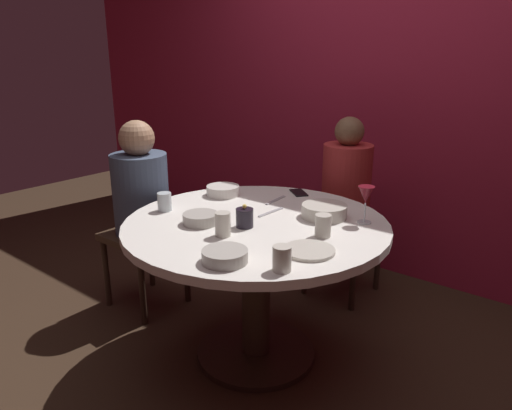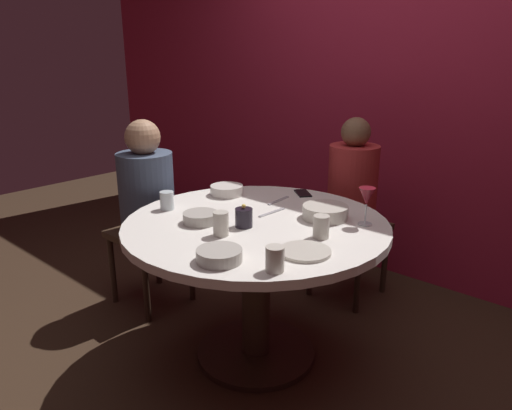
{
  "view_description": "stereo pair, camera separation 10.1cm",
  "coord_description": "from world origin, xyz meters",
  "views": [
    {
      "loc": [
        1.32,
        -1.65,
        1.48
      ],
      "look_at": [
        0.0,
        0.0,
        0.81
      ],
      "focal_mm": 33.46,
      "sensor_mm": 36.0,
      "label": 1
    },
    {
      "loc": [
        1.39,
        -1.58,
        1.48
      ],
      "look_at": [
        0.0,
        0.0,
        0.81
      ],
      "focal_mm": 33.46,
      "sensor_mm": 36.0,
      "label": 2
    }
  ],
  "objects": [
    {
      "name": "wine_glass",
      "position": [
        0.41,
        0.3,
        0.86
      ],
      "size": [
        0.08,
        0.08,
        0.18
      ],
      "color": "silver",
      "rests_on": "dining_table"
    },
    {
      "name": "bowl_serving_large",
      "position": [
        -0.41,
        0.22,
        0.76
      ],
      "size": [
        0.18,
        0.18,
        0.05
      ],
      "primitive_type": "cylinder",
      "color": "silver",
      "rests_on": "dining_table"
    },
    {
      "name": "seated_diner_back",
      "position": [
        0.0,
        0.88,
        0.7
      ],
      "size": [
        0.4,
        0.4,
        1.13
      ],
      "rotation": [
        0.0,
        0.0,
        4.71
      ],
      "color": "#3F2D1E",
      "rests_on": "ground"
    },
    {
      "name": "ground_plane",
      "position": [
        0.0,
        0.0,
        0.0
      ],
      "size": [
        8.0,
        8.0,
        0.0
      ],
      "primitive_type": "plane",
      "color": "#382619"
    },
    {
      "name": "dinner_plate",
      "position": [
        0.39,
        -0.15,
        0.74
      ],
      "size": [
        0.21,
        0.21,
        0.01
      ],
      "primitive_type": "cylinder",
      "color": "beige",
      "rests_on": "dining_table"
    },
    {
      "name": "bowl_sauce_side",
      "position": [
        0.19,
        -0.43,
        0.75
      ],
      "size": [
        0.18,
        0.18,
        0.05
      ],
      "primitive_type": "cylinder",
      "color": "#B2ADA3",
      "rests_on": "dining_table"
    },
    {
      "name": "dining_table",
      "position": [
        0.0,
        0.0,
        0.56
      ],
      "size": [
        1.24,
        1.24,
        0.73
      ],
      "color": "white",
      "rests_on": "ground"
    },
    {
      "name": "cell_phone",
      "position": [
        -0.1,
        0.51,
        0.73
      ],
      "size": [
        0.15,
        0.14,
        0.01
      ],
      "primitive_type": "cube",
      "rotation": [
        0.0,
        0.0,
        0.89
      ],
      "color": "black",
      "rests_on": "dining_table"
    },
    {
      "name": "fork_near_plate",
      "position": [
        -0.02,
        0.14,
        0.73
      ],
      "size": [
        0.02,
        0.18,
        0.01
      ],
      "primitive_type": "cube",
      "rotation": [
        0.0,
        0.0,
        -0.04
      ],
      "color": "#B7B7BC",
      "rests_on": "dining_table"
    },
    {
      "name": "cup_by_left_diner",
      "position": [
        0.01,
        -0.24,
        0.78
      ],
      "size": [
        0.07,
        0.07,
        0.11
      ],
      "primitive_type": "cylinder",
      "color": "beige",
      "rests_on": "dining_table"
    },
    {
      "name": "knife_near_plate",
      "position": [
        -0.12,
        0.32,
        0.73
      ],
      "size": [
        0.03,
        0.18,
        0.01
      ],
      "primitive_type": "cube",
      "rotation": [
        0.0,
        0.0,
        0.08
      ],
      "color": "#B7B7BC",
      "rests_on": "dining_table"
    },
    {
      "name": "cup_by_right_diner",
      "position": [
        -0.45,
        -0.16,
        0.77
      ],
      "size": [
        0.07,
        0.07,
        0.09
      ],
      "primitive_type": "cylinder",
      "color": "silver",
      "rests_on": "dining_table"
    },
    {
      "name": "candle_holder",
      "position": [
        0.01,
        -0.09,
        0.77
      ],
      "size": [
        0.08,
        0.08,
        0.11
      ],
      "color": "black",
      "rests_on": "dining_table"
    },
    {
      "name": "cup_center_front",
      "position": [
        0.34,
        0.03,
        0.78
      ],
      "size": [
        0.07,
        0.07,
        0.1
      ],
      "primitive_type": "cylinder",
      "color": "beige",
      "rests_on": "dining_table"
    },
    {
      "name": "bowl_salad_center",
      "position": [
        0.22,
        0.25,
        0.76
      ],
      "size": [
        0.22,
        0.22,
        0.06
      ],
      "primitive_type": "cylinder",
      "color": "beige",
      "rests_on": "dining_table"
    },
    {
      "name": "bowl_small_white",
      "position": [
        -0.18,
        -0.18,
        0.75
      ],
      "size": [
        0.16,
        0.16,
        0.05
      ],
      "primitive_type": "cylinder",
      "color": "#B2ADA3",
      "rests_on": "dining_table"
    },
    {
      "name": "cup_near_candle",
      "position": [
        0.41,
        -0.36,
        0.78
      ],
      "size": [
        0.07,
        0.07,
        0.1
      ],
      "primitive_type": "cylinder",
      "color": "beige",
      "rests_on": "dining_table"
    },
    {
      "name": "seated_diner_left",
      "position": [
        -0.85,
        0.0,
        0.7
      ],
      "size": [
        0.4,
        0.4,
        1.13
      ],
      "rotation": [
        0.0,
        0.0,
        6.28
      ],
      "color": "#3F2D1E",
      "rests_on": "ground"
    },
    {
      "name": "back_wall",
      "position": [
        0.0,
        1.42,
        1.3
      ],
      "size": [
        6.0,
        0.1,
        2.6
      ],
      "primitive_type": "cube",
      "color": "maroon",
      "rests_on": "ground"
    }
  ]
}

